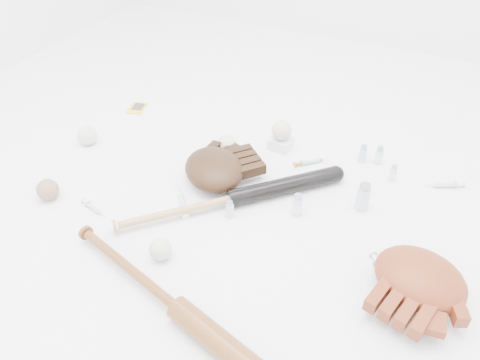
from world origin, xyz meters
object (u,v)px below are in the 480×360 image
at_px(bat_dark, 232,199).
at_px(pedestal, 281,143).
at_px(bat_wood, 179,309).
at_px(glove_dark, 214,169).

height_order(bat_dark, pedestal, bat_dark).
height_order(bat_wood, glove_dark, glove_dark).
distance_m(bat_dark, glove_dark, 0.15).
relative_size(glove_dark, pedestal, 3.70).
bearing_deg(bat_dark, glove_dark, 96.06).
xyz_separation_m(bat_dark, glove_dark, (-0.11, 0.09, 0.02)).
xyz_separation_m(bat_dark, pedestal, (0.02, 0.37, -0.01)).
distance_m(bat_wood, glove_dark, 0.56).
xyz_separation_m(bat_wood, pedestal, (-0.04, 0.81, -0.01)).
xyz_separation_m(bat_wood, glove_dark, (-0.18, 0.53, 0.02)).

